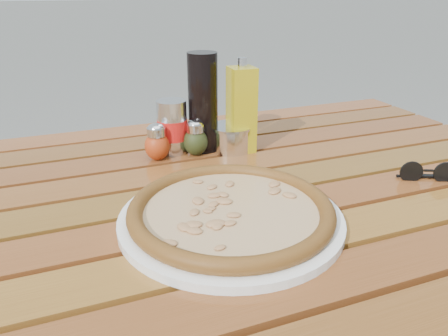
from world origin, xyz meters
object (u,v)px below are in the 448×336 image
object	(u,v)px
soda_can	(172,127)
pepper_shaker	(157,143)
table	(228,221)
pizza	(231,210)
parmesan_tin	(231,138)
olive_oil_cruet	(241,110)
plate	(231,219)
oregano_shaker	(196,138)
dark_bottle	(203,103)
sunglasses	(427,173)

from	to	relation	value
soda_can	pepper_shaker	bearing A→B (deg)	-145.74
table	pizza	size ratio (longest dim) A/B	3.64
parmesan_tin	olive_oil_cruet	bearing A→B (deg)	-24.96
pizza	soda_can	bearing A→B (deg)	90.48
table	olive_oil_cruet	distance (m)	0.26
table	olive_oil_cruet	size ratio (longest dim) A/B	6.67
plate	pizza	xyz separation A→B (m)	(-0.00, 0.00, 0.02)
oregano_shaker	soda_can	xyz separation A→B (m)	(-0.04, 0.03, 0.02)
pizza	soda_can	xyz separation A→B (m)	(-0.00, 0.34, 0.04)
plate	oregano_shaker	distance (m)	0.31
pizza	dark_bottle	distance (m)	0.35
table	sunglasses	size ratio (longest dim) A/B	12.92
pizza	parmesan_tin	xyz separation A→B (m)	(0.12, 0.30, 0.01)
pepper_shaker	plate	bearing A→B (deg)	-81.56
sunglasses	parmesan_tin	bearing A→B (deg)	159.81
pizza	oregano_shaker	xyz separation A→B (m)	(0.04, 0.31, 0.02)
table	sunglasses	distance (m)	0.40
plate	soda_can	world-z (taller)	soda_can
pizza	sunglasses	bearing A→B (deg)	1.52
oregano_shaker	olive_oil_cruet	xyz separation A→B (m)	(0.10, -0.01, 0.06)
pizza	oregano_shaker	distance (m)	0.31
oregano_shaker	dark_bottle	xyz separation A→B (m)	(0.03, 0.03, 0.07)
plate	dark_bottle	distance (m)	0.36
sunglasses	pepper_shaker	bearing A→B (deg)	171.87
pizza	sunglasses	distance (m)	0.42
pepper_shaker	sunglasses	world-z (taller)	pepper_shaker
plate	olive_oil_cruet	size ratio (longest dim) A/B	1.71
plate	dark_bottle	xyz separation A→B (m)	(0.07, 0.33, 0.10)
pepper_shaker	dark_bottle	world-z (taller)	dark_bottle
table	pepper_shaker	distance (m)	0.24
pepper_shaker	oregano_shaker	xyz separation A→B (m)	(0.09, -0.00, 0.00)
pizza	olive_oil_cruet	size ratio (longest dim) A/B	1.83
pizza	parmesan_tin	bearing A→B (deg)	67.77
plate	pizza	world-z (taller)	pizza
plate	soda_can	distance (m)	0.34
pizza	sunglasses	size ratio (longest dim) A/B	3.55
table	plate	xyz separation A→B (m)	(-0.05, -0.13, 0.08)
dark_bottle	olive_oil_cruet	distance (m)	0.09
table	olive_oil_cruet	bearing A→B (deg)	59.41
plate	oregano_shaker	bearing A→B (deg)	82.55
plate	pepper_shaker	xyz separation A→B (m)	(-0.05, 0.31, 0.03)
table	soda_can	size ratio (longest dim) A/B	11.67
plate	sunglasses	bearing A→B (deg)	1.52
oregano_shaker	sunglasses	bearing A→B (deg)	-38.15
soda_can	sunglasses	bearing A→B (deg)	-38.09
table	plate	distance (m)	0.16
plate	dark_bottle	world-z (taller)	dark_bottle
plate	dark_bottle	size ratio (longest dim) A/B	1.64
dark_bottle	table	bearing A→B (deg)	-96.20
dark_bottle	parmesan_tin	world-z (taller)	dark_bottle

